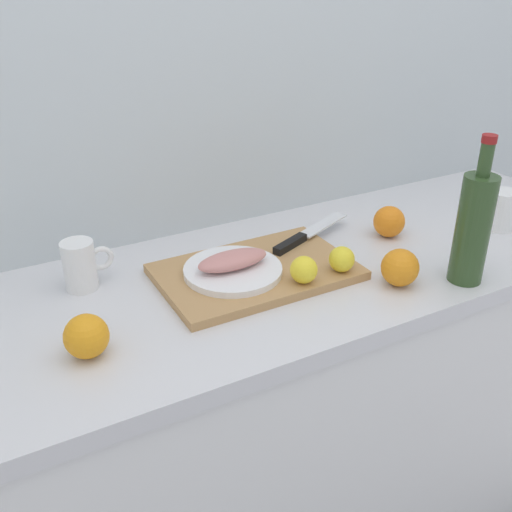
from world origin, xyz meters
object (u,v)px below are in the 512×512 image
object	(u,v)px
chef_knife	(303,236)
coffee_mug_0	(502,210)
orange_0	(86,336)
cutting_board	(256,272)
lemon_0	(342,259)
white_plate	(233,270)
wine_bottle	(473,227)
coffee_mug_2	(81,265)
fish_fillet	(233,260)

from	to	relation	value
chef_knife	coffee_mug_0	bearing A→B (deg)	-38.83
chef_knife	orange_0	distance (m)	0.61
cutting_board	lemon_0	xyz separation A→B (m)	(0.16, -0.10, 0.04)
white_plate	wine_bottle	bearing A→B (deg)	-27.83
cutting_board	chef_knife	distance (m)	0.19
chef_knife	coffee_mug_2	size ratio (longest dim) A/B	2.53
chef_knife	lemon_0	bearing A→B (deg)	-116.17
coffee_mug_2	orange_0	bearing A→B (deg)	-102.16
chef_knife	lemon_0	xyz separation A→B (m)	(-0.01, -0.17, 0.02)
chef_knife	orange_0	size ratio (longest dim) A/B	3.42
cutting_board	lemon_0	world-z (taller)	lemon_0
white_plate	fish_fillet	size ratio (longest dim) A/B	1.33
chef_knife	wine_bottle	size ratio (longest dim) A/B	0.85
coffee_mug_0	chef_knife	bearing A→B (deg)	163.75
cutting_board	lemon_0	distance (m)	0.19
wine_bottle	orange_0	xyz separation A→B (m)	(-0.80, 0.12, -0.09)
cutting_board	fish_fillet	bearing A→B (deg)	177.65
orange_0	fish_fillet	bearing A→B (deg)	18.27
cutting_board	coffee_mug_0	xyz separation A→B (m)	(0.69, -0.08, 0.04)
white_plate	coffee_mug_2	distance (m)	0.33
lemon_0	wine_bottle	distance (m)	0.29
fish_fillet	coffee_mug_2	world-z (taller)	coffee_mug_2
chef_knife	coffee_mug_2	xyz separation A→B (m)	(-0.52, 0.06, 0.03)
wine_bottle	orange_0	world-z (taller)	wine_bottle
fish_fillet	chef_knife	world-z (taller)	fish_fillet
cutting_board	coffee_mug_2	distance (m)	0.38
white_plate	lemon_0	world-z (taller)	lemon_0
white_plate	lemon_0	bearing A→B (deg)	-25.67
coffee_mug_0	coffee_mug_2	xyz separation A→B (m)	(-1.04, 0.21, 0.00)
fish_fillet	chef_knife	size ratio (longest dim) A/B	0.59
cutting_board	white_plate	size ratio (longest dim) A/B	1.99
chef_knife	fish_fillet	bearing A→B (deg)	174.55
orange_0	white_plate	bearing A→B (deg)	18.27
white_plate	lemon_0	size ratio (longest dim) A/B	3.80
cutting_board	wine_bottle	xyz separation A→B (m)	(0.40, -0.24, 0.12)
lemon_0	white_plate	bearing A→B (deg)	154.33
wine_bottle	coffee_mug_0	distance (m)	0.34
cutting_board	white_plate	distance (m)	0.06
fish_fillet	coffee_mug_2	distance (m)	0.32
fish_fillet	orange_0	bearing A→B (deg)	-161.73
fish_fillet	coffee_mug_0	bearing A→B (deg)	-6.22
coffee_mug_2	wine_bottle	bearing A→B (deg)	-26.34
fish_fillet	wine_bottle	bearing A→B (deg)	-27.83
white_plate	chef_knife	distance (m)	0.24
coffee_mug_0	fish_fillet	bearing A→B (deg)	173.78
white_plate	chef_knife	xyz separation A→B (m)	(0.23, 0.07, 0.00)
chef_knife	wine_bottle	distance (m)	0.40
white_plate	lemon_0	xyz separation A→B (m)	(0.22, -0.10, 0.02)
coffee_mug_0	wine_bottle	bearing A→B (deg)	-151.52
lemon_0	wine_bottle	size ratio (longest dim) A/B	0.17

